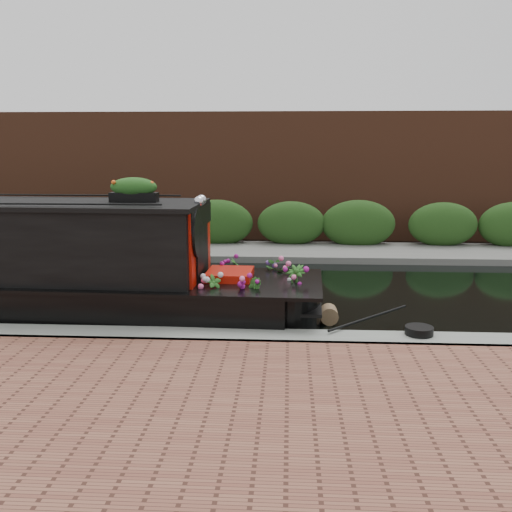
{
  "coord_description": "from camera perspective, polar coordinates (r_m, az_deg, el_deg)",
  "views": [
    {
      "loc": [
        2.22,
        -11.29,
        3.01
      ],
      "look_at": [
        1.6,
        -0.6,
        0.9
      ],
      "focal_mm": 40.0,
      "sensor_mm": 36.0,
      "label": 1
    }
  ],
  "objects": [
    {
      "name": "coiled_mooring_rope",
      "position": [
        8.79,
        16.0,
        -7.18
      ],
      "size": [
        0.41,
        0.41,
        0.12
      ],
      "primitive_type": "cylinder",
      "color": "black",
      "rests_on": "near_bank_coping"
    },
    {
      "name": "far_brick_wall",
      "position": [
        18.86,
        -3.47,
        1.94
      ],
      "size": [
        40.0,
        1.0,
        8.0
      ],
      "primitive_type": "cube",
      "color": "brown",
      "rests_on": "ground"
    },
    {
      "name": "far_hedge",
      "position": [
        16.81,
        -4.31,
        0.8
      ],
      "size": [
        40.0,
        1.1,
        2.8
      ],
      "primitive_type": "cube",
      "color": "#1F4115",
      "rests_on": "ground"
    },
    {
      "name": "ground",
      "position": [
        11.89,
        -7.56,
        -3.61
      ],
      "size": [
        80.0,
        80.0,
        0.0
      ],
      "primitive_type": "plane",
      "color": "black",
      "rests_on": "ground"
    },
    {
      "name": "far_bank_path",
      "position": [
        15.93,
        -4.74,
        0.22
      ],
      "size": [
        40.0,
        2.4,
        0.34
      ],
      "primitive_type": "cube",
      "color": "#61615D",
      "rests_on": "ground"
    },
    {
      "name": "near_bank_coping",
      "position": [
        8.82,
        -11.62,
        -9.03
      ],
      "size": [
        40.0,
        0.6,
        0.5
      ],
      "primitive_type": "cube",
      "color": "gray",
      "rests_on": "ground"
    },
    {
      "name": "rope_fender",
      "position": [
        9.85,
        7.31,
        -5.81
      ],
      "size": [
        0.3,
        0.35,
        0.3
      ],
      "primitive_type": "cylinder",
      "rotation": [
        1.57,
        0.0,
        0.0
      ],
      "color": "brown",
      "rests_on": "ground"
    },
    {
      "name": "near_bank_pavers",
      "position": [
        5.69,
        -21.87,
        -21.64
      ],
      "size": [
        40.0,
        7.0,
        0.5
      ],
      "primitive_type": "cube",
      "color": "brown",
      "rests_on": "ground"
    }
  ]
}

